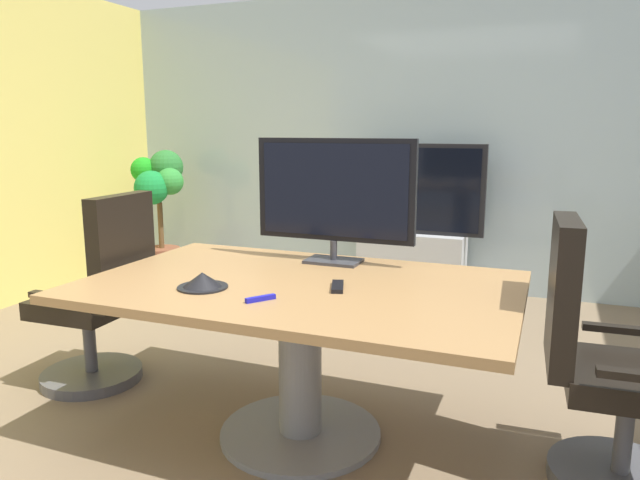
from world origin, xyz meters
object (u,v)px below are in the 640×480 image
tv_monitor (334,193)px  conference_phone (202,281)px  conference_table (300,322)px  office_chair_left (101,306)px  remote_control (338,287)px  wall_display_unit (412,245)px  office_chair_right (603,377)px  potted_plant (160,199)px

tv_monitor → conference_phone: (-0.36, -0.68, -0.33)m
conference_table → tv_monitor: bearing=89.3°
office_chair_left → remote_control: (1.47, -0.16, 0.31)m
tv_monitor → conference_phone: 0.84m
office_chair_left → conference_phone: (0.92, -0.37, 0.33)m
conference_table → conference_phone: conference_phone is taller
conference_table → conference_phone: 0.48m
conference_table → remote_control: 0.28m
conference_phone → conference_table: bearing=34.4°
tv_monitor → wall_display_unit: (-0.07, 2.13, -0.67)m
office_chair_left → remote_control: 1.51m
conference_table → wall_display_unit: (-0.06, 2.56, -0.12)m
wall_display_unit → office_chair_left: bearing=-116.4°
office_chair_right → remote_control: 1.13m
potted_plant → conference_phone: 3.26m
potted_plant → conference_table: bearing=-42.7°
office_chair_right → remote_control: (-1.08, -0.16, 0.31)m
conference_phone → office_chair_left: bearing=158.2°
wall_display_unit → remote_control: bearing=-84.3°
office_chair_left → potted_plant: (-1.17, 2.13, 0.31)m
office_chair_left → remote_control: bearing=81.9°
wall_display_unit → office_chair_right: bearing=-61.3°
remote_control → wall_display_unit: bearing=77.2°
remote_control → conference_table: bearing=151.3°
conference_table → potted_plant: bearing=137.3°
wall_display_unit → conference_table: bearing=-88.6°
conference_table → remote_control: remote_control is taller
conference_table → tv_monitor: 0.70m
potted_plant → remote_control: bearing=-40.9°
potted_plant → conference_phone: potted_plant is taller
conference_table → remote_control: (0.20, -0.04, 0.20)m
tv_monitor → conference_table: bearing=-90.7°
office_chair_left → conference_phone: bearing=66.3°
office_chair_right → wall_display_unit: wall_display_unit is taller
office_chair_left → wall_display_unit: bearing=151.7°
tv_monitor → remote_control: tv_monitor is taller
remote_control → conference_phone: bearing=-177.8°
tv_monitor → conference_phone: size_ratio=3.82×
office_chair_left → potted_plant: bearing=-153.1°
office_chair_left → tv_monitor: 1.47m
office_chair_right → tv_monitor: tv_monitor is taller
tv_monitor → office_chair_left: bearing=-166.3°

